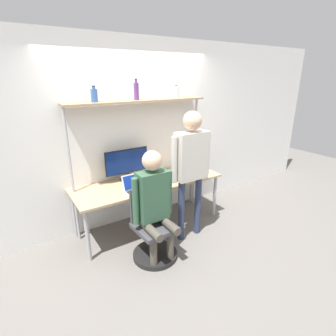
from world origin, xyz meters
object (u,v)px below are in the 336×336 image
(monitor, at_px, (127,163))
(bottle_purple, at_px, (136,91))
(office_chair, at_px, (153,236))
(person_standing, at_px, (191,160))
(laptop, at_px, (134,186))
(cell_phone, at_px, (155,186))
(bottle_blue, at_px, (94,95))
(person_seated, at_px, (154,199))
(bottle_clear, at_px, (176,92))

(monitor, relative_size, bottle_purple, 2.35)
(office_chair, bearing_deg, monitor, 84.70)
(person_standing, distance_m, bottle_purple, 1.19)
(office_chair, relative_size, bottle_purple, 3.25)
(laptop, height_order, office_chair, laptop)
(monitor, xyz_separation_m, person_standing, (0.57, -0.76, 0.16))
(cell_phone, xyz_separation_m, bottle_blue, (-0.60, 0.44, 1.21))
(monitor, height_order, cell_phone, monitor)
(office_chair, xyz_separation_m, bottle_purple, (0.27, 0.87, 1.70))
(cell_phone, relative_size, person_seated, 0.11)
(laptop, distance_m, person_seated, 0.53)
(laptop, distance_m, office_chair, 0.71)
(person_seated, bearing_deg, cell_phone, 58.78)
(laptop, relative_size, bottle_purple, 1.12)
(person_seated, relative_size, bottle_clear, 7.45)
(laptop, xyz_separation_m, person_seated, (-0.00, -0.53, 0.03))
(bottle_purple, xyz_separation_m, bottle_clear, (0.66, 0.00, -0.04))
(bottle_clear, bearing_deg, office_chair, -136.99)
(bottle_purple, distance_m, bottle_blue, 0.58)
(office_chair, distance_m, person_seated, 0.55)
(office_chair, bearing_deg, bottle_clear, 43.01)
(bottle_purple, relative_size, bottle_clear, 1.49)
(cell_phone, bearing_deg, office_chair, -124.03)
(laptop, bearing_deg, office_chair, -90.42)
(monitor, distance_m, laptop, 0.44)
(bottle_clear, bearing_deg, laptop, -157.58)
(monitor, xyz_separation_m, office_chair, (-0.08, -0.87, -0.71))
(bottle_blue, bearing_deg, bottle_clear, 0.00)
(cell_phone, height_order, bottle_blue, bottle_blue)
(laptop, height_order, bottle_purple, bottle_purple)
(person_seated, xyz_separation_m, bottle_blue, (-0.31, 0.92, 1.13))
(cell_phone, xyz_separation_m, office_chair, (-0.29, -0.43, -0.46))
(cell_phone, distance_m, bottle_blue, 1.42)
(bottle_blue, bearing_deg, bottle_purple, 0.00)
(laptop, height_order, bottle_blue, bottle_blue)
(person_standing, bearing_deg, monitor, 126.73)
(monitor, relative_size, cell_phone, 4.34)
(bottle_purple, relative_size, bottle_blue, 1.40)
(cell_phone, xyz_separation_m, bottle_purple, (-0.02, 0.44, 1.25))
(monitor, relative_size, bottle_blue, 3.28)
(laptop, relative_size, person_seated, 0.22)
(laptop, bearing_deg, bottle_blue, 129.07)
(cell_phone, distance_m, bottle_purple, 1.32)
(laptop, xyz_separation_m, bottle_blue, (-0.31, 0.38, 1.16))
(monitor, bearing_deg, person_seated, -94.92)
(monitor, relative_size, person_seated, 0.47)
(laptop, distance_m, bottle_blue, 1.26)
(cell_phone, bearing_deg, monitor, 116.13)
(laptop, height_order, cell_phone, laptop)
(cell_phone, height_order, bottle_clear, bottle_clear)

